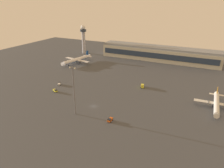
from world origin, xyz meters
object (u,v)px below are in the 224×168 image
Objects in this scene: airplane_near_gate at (217,103)px; apron_light_central at (74,89)px; control_tower at (83,37)px; catering_truck at (142,86)px; baggage_tractor at (59,84)px; cargo_loader at (110,120)px; maintenance_van at (55,90)px; airplane_terminal_side at (77,60)px.

airplane_near_gate is 1.18× the size of apron_light_central.
catering_truck is at bearing -36.08° from control_tower.
airplane_near_gate is 95.32m from apron_light_central.
cargo_loader is (65.90, -33.93, 0.00)m from baggage_tractor.
catering_truck reaches higher than cargo_loader.
airplane_near_gate is at bearing 31.18° from apron_light_central.
maintenance_van is at bearing -19.42° from cargo_loader.
airplane_terminal_side is (-146.88, 48.11, 0.63)m from airplane_near_gate.
cargo_loader is (109.88, -139.89, -20.08)m from control_tower.
baggage_tractor is at bearing -132.08° from maintenance_van.
airplane_near_gate is 118.87m from maintenance_van.
airplane_near_gate is at bearing -31.42° from catering_truck.
apron_light_central reaches higher than maintenance_van.
maintenance_van is (-59.29, 20.57, 0.00)m from cargo_loader.
airplane_terminal_side reaches higher than catering_truck.
cargo_loader is 0.91× the size of maintenance_van.
airplane_near_gate is at bearing -21.76° from baggage_tractor.
airplane_terminal_side reaches higher than airplane_near_gate.
maintenance_van is 71.02m from catering_truck.
catering_truck is 68.14m from apron_light_central.
airplane_near_gate is 123.19m from baggage_tractor.
control_tower is at bearing -56.62° from airplane_terminal_side.
control_tower reaches higher than baggage_tractor.
apron_light_central is (-80.65, -48.80, 14.15)m from airplane_near_gate.
airplane_terminal_side is 66.02m from baggage_tractor.
apron_light_central is (-23.87, -61.73, 16.19)m from catering_truck.
catering_truck reaches higher than maintenance_van.
control_tower is 191.38m from airplane_near_gate.
apron_light_central reaches higher than catering_truck.
airplane_near_gate is 8.17× the size of maintenance_van.
maintenance_van is (50.59, -119.32, -20.08)m from control_tower.
baggage_tractor is 0.14× the size of apron_light_central.
maintenance_van is 0.14× the size of apron_light_central.
control_tower reaches higher than apron_light_central.
apron_light_central is at bearing -129.73° from catering_truck.
airplane_terminal_side reaches higher than cargo_loader.
maintenance_van is at bearing -164.87° from catering_truck.
airplane_terminal_side is at bearing 124.35° from apron_light_central.
apron_light_central is at bearing -68.34° from baggage_tractor.
cargo_loader is at bearing 4.11° from apron_light_central.
maintenance_van is at bearing 10.29° from airplane_near_gate.
baggage_tractor is 1.00× the size of maintenance_van.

